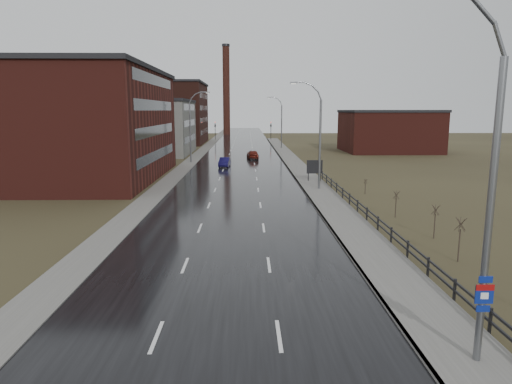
{
  "coord_description": "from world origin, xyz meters",
  "views": [
    {
      "loc": [
        1.12,
        -11.91,
        8.42
      ],
      "look_at": [
        1.72,
        18.27,
        3.0
      ],
      "focal_mm": 32.0,
      "sensor_mm": 36.0,
      "label": 1
    }
  ],
  "objects_px": {
    "car_near": "(225,162)",
    "billboard": "(315,168)",
    "car_far": "(253,155)",
    "streetlight_main": "(482,187)"
  },
  "relations": [
    {
      "from": "billboard",
      "to": "car_near",
      "type": "relative_size",
      "value": 0.63
    },
    {
      "from": "car_near",
      "to": "car_far",
      "type": "relative_size",
      "value": 0.93
    },
    {
      "from": "billboard",
      "to": "car_far",
      "type": "bearing_deg",
      "value": 104.89
    },
    {
      "from": "car_near",
      "to": "billboard",
      "type": "bearing_deg",
      "value": -48.77
    },
    {
      "from": "billboard",
      "to": "car_far",
      "type": "height_order",
      "value": "billboard"
    },
    {
      "from": "car_far",
      "to": "car_near",
      "type": "bearing_deg",
      "value": 63.27
    },
    {
      "from": "billboard",
      "to": "car_far",
      "type": "xyz_separation_m",
      "value": [
        -6.99,
        26.31,
        -0.98
      ]
    },
    {
      "from": "car_near",
      "to": "car_far",
      "type": "distance_m",
      "value": 12.15
    },
    {
      "from": "car_near",
      "to": "streetlight_main",
      "type": "bearing_deg",
      "value": -74.8
    },
    {
      "from": "streetlight_main",
      "to": "billboard",
      "type": "relative_size",
      "value": 4.59
    }
  ]
}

